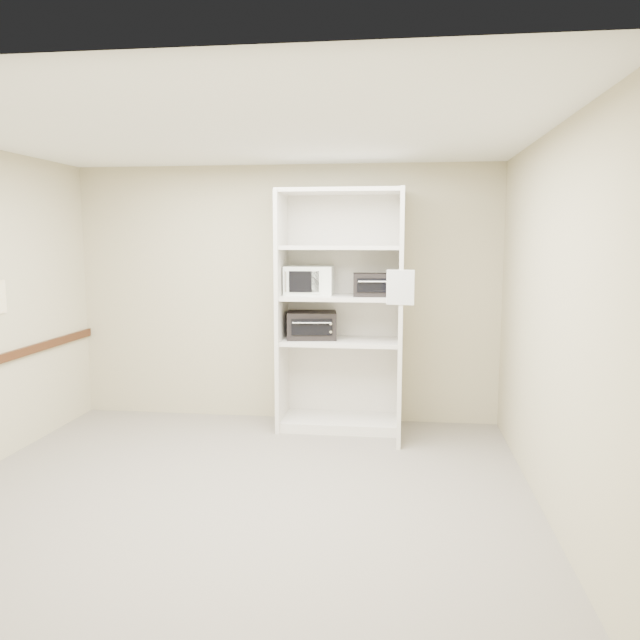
# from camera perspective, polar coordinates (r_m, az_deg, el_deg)

# --- Properties ---
(floor) EXTENTS (4.50, 4.00, 0.01)m
(floor) POSITION_cam_1_polar(r_m,az_deg,el_deg) (5.06, -7.30, -15.12)
(floor) COLOR slate
(floor) RESTS_ON ground
(ceiling) EXTENTS (4.50, 4.00, 0.01)m
(ceiling) POSITION_cam_1_polar(r_m,az_deg,el_deg) (4.74, -7.87, 16.64)
(ceiling) COLOR white
(wall_back) EXTENTS (4.50, 0.02, 2.70)m
(wall_back) POSITION_cam_1_polar(r_m,az_deg,el_deg) (6.66, -3.19, 2.39)
(wall_back) COLOR tan
(wall_back) RESTS_ON ground
(wall_front) EXTENTS (4.50, 0.02, 2.70)m
(wall_front) POSITION_cam_1_polar(r_m,az_deg,el_deg) (2.85, -17.86, -4.87)
(wall_front) COLOR tan
(wall_front) RESTS_ON ground
(wall_right) EXTENTS (0.02, 4.00, 2.70)m
(wall_right) POSITION_cam_1_polar(r_m,az_deg,el_deg) (4.68, 20.14, -0.23)
(wall_right) COLOR tan
(wall_right) RESTS_ON ground
(shelving_unit) EXTENTS (1.24, 0.92, 2.42)m
(shelving_unit) POSITION_cam_1_polar(r_m,az_deg,el_deg) (6.30, 2.30, 0.10)
(shelving_unit) COLOR silver
(shelving_unit) RESTS_ON floor
(microwave) EXTENTS (0.49, 0.38, 0.29)m
(microwave) POSITION_cam_1_polar(r_m,az_deg,el_deg) (6.34, -0.99, 3.64)
(microwave) COLOR white
(microwave) RESTS_ON shelving_unit
(toaster_oven_upper) EXTENTS (0.41, 0.32, 0.23)m
(toaster_oven_upper) POSITION_cam_1_polar(r_m,az_deg,el_deg) (6.21, 4.89, 3.23)
(toaster_oven_upper) COLOR black
(toaster_oven_upper) RESTS_ON shelving_unit
(toaster_oven_lower) EXTENTS (0.54, 0.44, 0.28)m
(toaster_oven_lower) POSITION_cam_1_polar(r_m,az_deg,el_deg) (6.38, -0.76, -0.47)
(toaster_oven_lower) COLOR black
(toaster_oven_lower) RESTS_ON shelving_unit
(paper_sign) EXTENTS (0.24, 0.03, 0.31)m
(paper_sign) POSITION_cam_1_polar(r_m,az_deg,el_deg) (5.61, 7.35, 2.97)
(paper_sign) COLOR white
(paper_sign) RESTS_ON shelving_unit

